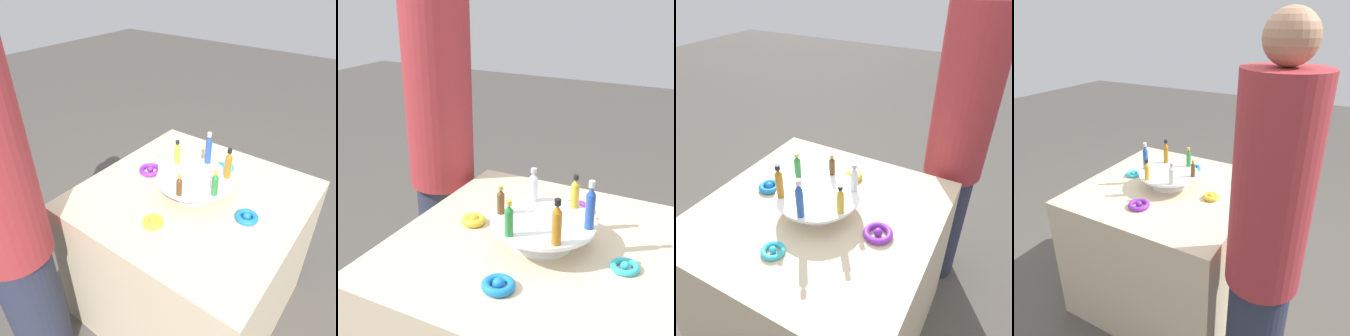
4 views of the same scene
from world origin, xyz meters
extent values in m
plane|color=#4C4742|center=(0.00, 0.00, 0.00)|extent=(12.00, 12.00, 0.00)
cube|color=beige|center=(0.00, 0.00, 0.37)|extent=(0.92, 0.92, 0.75)
cylinder|color=white|center=(0.00, 0.00, 0.75)|extent=(0.18, 0.18, 0.01)
cylinder|color=white|center=(0.00, 0.00, 0.79)|extent=(0.10, 0.10, 0.06)
cylinder|color=white|center=(0.00, 0.00, 0.83)|extent=(0.33, 0.33, 0.01)
cylinder|color=#234CAD|center=(0.14, 0.02, 0.89)|extent=(0.03, 0.03, 0.11)
cone|color=#234CAD|center=(0.14, 0.02, 0.96)|extent=(0.03, 0.03, 0.02)
cylinder|color=silver|center=(0.14, 0.02, 0.98)|extent=(0.02, 0.02, 0.02)
cylinder|color=gold|center=(0.05, 0.13, 0.87)|extent=(0.03, 0.03, 0.08)
cone|color=gold|center=(0.05, 0.13, 0.92)|extent=(0.03, 0.03, 0.02)
cylinder|color=black|center=(0.05, 0.13, 0.94)|extent=(0.02, 0.02, 0.01)
cylinder|color=silver|center=(-0.08, 0.11, 0.88)|extent=(0.03, 0.03, 0.08)
cone|color=silver|center=(-0.08, 0.11, 0.93)|extent=(0.03, 0.03, 0.02)
cylinder|color=#B2B2B7|center=(-0.08, 0.11, 0.94)|extent=(0.02, 0.02, 0.01)
cylinder|color=brown|center=(-0.14, -0.02, 0.87)|extent=(0.02, 0.02, 0.07)
cone|color=brown|center=(-0.14, -0.02, 0.91)|extent=(0.02, 0.02, 0.01)
cylinder|color=#B79338|center=(-0.14, -0.02, 0.92)|extent=(0.02, 0.02, 0.01)
cylinder|color=#288438|center=(-0.05, -0.13, 0.87)|extent=(0.03, 0.03, 0.08)
cone|color=#288438|center=(-0.05, -0.13, 0.92)|extent=(0.02, 0.02, 0.02)
cylinder|color=gold|center=(-0.05, -0.13, 0.94)|extent=(0.02, 0.02, 0.01)
cylinder|color=#AD6B19|center=(0.08, -0.11, 0.88)|extent=(0.03, 0.03, 0.10)
cone|color=#AD6B19|center=(0.08, -0.11, 0.94)|extent=(0.03, 0.03, 0.02)
cylinder|color=black|center=(0.08, -0.11, 0.96)|extent=(0.02, 0.02, 0.02)
torus|color=gold|center=(-0.26, 0.02, 0.76)|extent=(0.08, 0.08, 0.03)
sphere|color=gold|center=(-0.26, 0.02, 0.77)|extent=(0.04, 0.04, 0.04)
torus|color=blue|center=(-0.02, -0.26, 0.76)|extent=(0.09, 0.09, 0.02)
sphere|color=blue|center=(-0.02, -0.26, 0.77)|extent=(0.03, 0.03, 0.03)
torus|color=#2DB7CC|center=(0.26, -0.02, 0.76)|extent=(0.08, 0.08, 0.02)
sphere|color=#2DB7CC|center=(0.26, -0.02, 0.76)|extent=(0.03, 0.03, 0.03)
torus|color=purple|center=(0.02, 0.26, 0.76)|extent=(0.11, 0.11, 0.02)
sphere|color=purple|center=(0.02, 0.26, 0.76)|extent=(0.03, 0.03, 0.03)
cylinder|color=#9E2D33|center=(-0.64, 0.38, 1.08)|extent=(0.28, 0.28, 0.78)
sphere|color=#A87A5B|center=(-0.64, 0.38, 1.55)|extent=(0.16, 0.16, 0.16)
camera|label=1|loc=(-0.99, -0.61, 1.62)|focal=35.00mm
camera|label=2|loc=(0.48, -1.17, 1.52)|focal=50.00mm
camera|label=3|loc=(0.83, 0.57, 1.59)|focal=35.00mm
camera|label=4|loc=(-0.85, 1.38, 1.59)|focal=35.00mm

